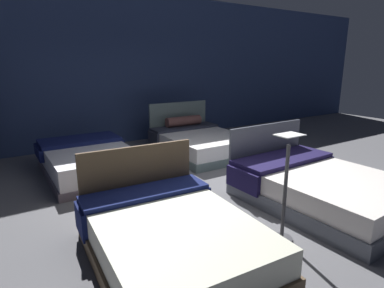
% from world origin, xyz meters
% --- Properties ---
extents(ground_plane, '(18.00, 18.00, 0.02)m').
position_xyz_m(ground_plane, '(0.00, 0.00, -0.01)').
color(ground_plane, '#5B5B60').
extents(showroom_back_wall, '(18.00, 0.06, 3.50)m').
position_xyz_m(showroom_back_wall, '(0.00, 3.78, 1.75)').
color(showroom_back_wall, navy).
rests_on(showroom_back_wall, ground_plane).
extents(bed_0, '(1.60, 2.04, 0.95)m').
position_xyz_m(bed_0, '(-1.19, -1.10, 0.23)').
color(bed_0, brown).
rests_on(bed_0, ground_plane).
extents(bed_1, '(1.72, 2.19, 0.97)m').
position_xyz_m(bed_1, '(1.14, -1.08, 0.24)').
color(bed_1, '#4F535E').
rests_on(bed_1, ground_plane).
extents(bed_2, '(1.52, 2.04, 0.52)m').
position_xyz_m(bed_2, '(-1.18, 1.89, 0.24)').
color(bed_2, '#554C59').
rests_on(bed_2, ground_plane).
extents(bed_3, '(1.64, 2.06, 1.01)m').
position_xyz_m(bed_3, '(1.19, 1.92, 0.24)').
color(bed_3, '#4B5B5C').
rests_on(bed_3, ground_plane).
extents(price_sign, '(0.28, 0.24, 1.19)m').
position_xyz_m(price_sign, '(0.00, -1.46, 0.47)').
color(price_sign, '#3F3F44').
rests_on(price_sign, ground_plane).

